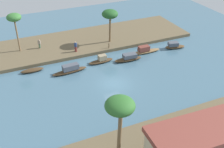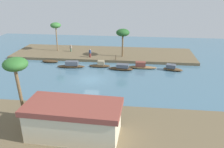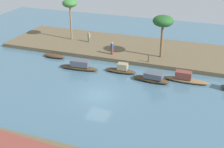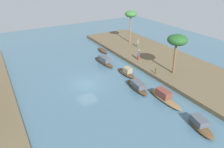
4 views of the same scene
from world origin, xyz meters
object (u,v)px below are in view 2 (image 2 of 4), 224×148
object	(u,v)px
person_on_near_bank	(90,54)
mooring_post	(116,57)
sampan_upstream_small	(50,61)
palm_tree_right_tall	(16,66)
sampan_with_red_awning	(100,65)
sampan_near_left_bank	(122,68)
palm_tree_left_near	(123,33)
sampan_open_hull	(142,66)
palm_tree_left_far	(56,26)
riverside_building	(74,119)
sampan_foreground	(172,68)
sampan_midstream	(71,65)
person_by_mooring	(71,48)

from	to	relation	value
person_on_near_bank	mooring_post	size ratio (longest dim) A/B	1.94
sampan_upstream_small	palm_tree_right_tall	bearing A→B (deg)	103.37
sampan_with_red_awning	sampan_near_left_bank	bearing A→B (deg)	162.55
palm_tree_left_near	sampan_open_hull	bearing A→B (deg)	126.71
sampan_open_hull	person_on_near_bank	world-z (taller)	person_on_near_bank
palm_tree_left_far	person_on_near_bank	bearing A→B (deg)	154.16
sampan_open_hull	riverside_building	xyz separation A→B (m)	(6.87, 21.63, 1.85)
sampan_with_red_awning	palm_tree_left_far	distance (m)	14.88
sampan_upstream_small	palm_tree_right_tall	distance (m)	21.84
sampan_upstream_small	sampan_foreground	world-z (taller)	sampan_foreground
sampan_foreground	person_on_near_bank	distance (m)	16.68
sampan_midstream	sampan_with_red_awning	bearing A→B (deg)	-173.82
mooring_post	palm_tree_left_near	world-z (taller)	palm_tree_left_near
mooring_post	palm_tree_left_far	distance (m)	15.46
sampan_midstream	mooring_post	world-z (taller)	mooring_post
sampan_with_red_awning	person_by_mooring	xyz separation A→B (m)	(7.87, -7.89, 0.83)
palm_tree_right_tall	riverside_building	xyz separation A→B (m)	(-6.71, 2.64, -4.33)
person_on_near_bank	palm_tree_left_far	bearing A→B (deg)	-170.05
sampan_midstream	mooring_post	bearing A→B (deg)	-156.38
sampan_upstream_small	sampan_midstream	distance (m)	5.61
sampan_open_hull	palm_tree_right_tall	world-z (taller)	palm_tree_right_tall
person_by_mooring	riverside_building	xyz separation A→B (m)	(-8.80, 29.42, 1.05)
palm_tree_right_tall	riverside_building	size ratio (longest dim) A/B	0.74
sampan_near_left_bank	riverside_building	world-z (taller)	riverside_building
sampan_foreground	person_by_mooring	distance (m)	22.72
sampan_foreground	mooring_post	world-z (taller)	mooring_post
person_by_mooring	sampan_with_red_awning	bearing A→B (deg)	164.17
sampan_foreground	palm_tree_left_near	distance (m)	12.14
sampan_near_left_bank	palm_tree_left_far	size ratio (longest dim) A/B	0.72
sampan_near_left_bank	palm_tree_left_far	xyz separation A→B (m)	(15.18, -9.41, 5.60)
sampan_near_left_bank	mooring_post	distance (m)	4.66
palm_tree_right_tall	sampan_with_red_awning	bearing A→B (deg)	-107.01
palm_tree_left_near	palm_tree_right_tall	world-z (taller)	palm_tree_right_tall
sampan_foreground	person_by_mooring	size ratio (longest dim) A/B	2.34
sampan_open_hull	person_by_mooring	xyz separation A→B (m)	(15.67, -7.79, 0.80)
sampan_foreground	palm_tree_right_tall	bearing A→B (deg)	57.84
sampan_open_hull	person_by_mooring	size ratio (longest dim) A/B	3.43
sampan_midstream	palm_tree_left_near	world-z (taller)	palm_tree_left_near
sampan_near_left_bank	sampan_open_hull	bearing A→B (deg)	-156.69
sampan_midstream	palm_tree_right_tall	world-z (taller)	palm_tree_right_tall
sampan_midstream	sampan_near_left_bank	distance (m)	9.44
sampan_with_red_awning	sampan_open_hull	bearing A→B (deg)	179.01
palm_tree_right_tall	sampan_foreground	bearing A→B (deg)	-135.80
sampan_with_red_awning	person_by_mooring	distance (m)	11.17
mooring_post	palm_tree_left_far	size ratio (longest dim) A/B	0.14
sampan_near_left_bank	person_on_near_bank	distance (m)	8.79
sampan_with_red_awning	palm_tree_left_far	bearing A→B (deg)	-38.50
sampan_open_hull	riverside_building	world-z (taller)	riverside_building
sampan_with_red_awning	palm_tree_right_tall	world-z (taller)	palm_tree_right_tall
riverside_building	sampan_midstream	bearing A→B (deg)	-70.70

